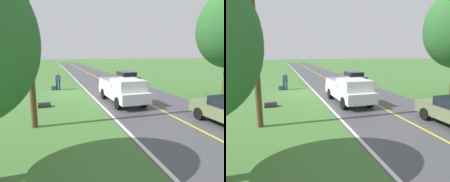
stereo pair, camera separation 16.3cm
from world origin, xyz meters
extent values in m
plane|color=#427033|center=(0.00, 0.00, 0.00)|extent=(200.00, 200.00, 0.00)
cube|color=#47474C|center=(-4.63, 0.00, 0.00)|extent=(7.03, 120.00, 0.00)
cube|color=silver|center=(-1.29, 0.00, 0.01)|extent=(0.16, 117.60, 0.00)
cube|color=gold|center=(-4.63, 0.00, 0.01)|extent=(0.14, 117.60, 0.00)
cylinder|color=navy|center=(1.15, -2.09, 0.44)|extent=(0.18, 0.18, 0.88)
cylinder|color=navy|center=(1.40, -2.30, 0.44)|extent=(0.18, 0.18, 0.88)
cube|color=#335999|center=(1.28, -2.20, 1.17)|extent=(0.42, 0.30, 0.58)
sphere|color=tan|center=(1.28, -2.20, 1.57)|extent=(0.23, 0.23, 0.23)
sphere|color=#4C564C|center=(1.28, -2.20, 1.65)|extent=(0.20, 0.20, 0.20)
cube|color=#234C2D|center=(1.29, -2.39, 1.20)|extent=(0.34, 0.23, 0.44)
cylinder|color=tan|center=(1.01, -2.20, 1.06)|extent=(0.10, 0.10, 0.58)
cylinder|color=tan|center=(1.53, -2.15, 1.06)|extent=(0.10, 0.10, 0.58)
cube|color=#384C56|center=(1.69, -2.11, 0.21)|extent=(0.48, 0.24, 0.42)
cube|color=silver|center=(-2.95, 4.41, 0.75)|extent=(2.15, 5.45, 0.70)
cube|color=silver|center=(-2.99, 5.60, 1.46)|extent=(1.90, 2.21, 0.72)
cube|color=black|center=(-2.99, 5.60, 1.53)|extent=(1.71, 1.34, 0.43)
cube|color=silver|center=(-3.86, 3.31, 1.33)|extent=(0.18, 3.03, 0.45)
cube|color=silver|center=(-1.99, 3.36, 1.33)|extent=(0.18, 3.03, 0.45)
cube|color=silver|center=(-2.88, 1.82, 1.33)|extent=(1.84, 0.15, 0.45)
cylinder|color=black|center=(-3.90, 6.14, 0.40)|extent=(0.32, 0.81, 0.80)
cylinder|color=black|center=(-2.10, 6.19, 0.40)|extent=(0.32, 0.81, 0.80)
cylinder|color=black|center=(-3.81, 2.84, 0.40)|extent=(0.32, 0.81, 0.80)
cylinder|color=black|center=(-2.01, 2.89, 0.40)|extent=(0.32, 0.81, 0.80)
cube|color=#4C5156|center=(-6.58, -4.32, 0.64)|extent=(1.99, 4.46, 0.62)
cube|color=black|center=(-6.59, -4.12, 1.18)|extent=(1.70, 2.43, 0.46)
cylinder|color=black|center=(-5.69, -5.69, 0.33)|extent=(0.26, 0.67, 0.66)
cylinder|color=black|center=(-7.38, -5.75, 0.33)|extent=(0.26, 0.67, 0.66)
cylinder|color=black|center=(-5.78, -2.89, 0.33)|extent=(0.26, 0.67, 0.66)
cylinder|color=black|center=(-7.47, -2.95, 0.33)|extent=(0.26, 0.67, 0.66)
cylinder|color=black|center=(-5.65, 9.38, 0.33)|extent=(0.26, 0.67, 0.66)
cylinder|color=black|center=(-7.34, 9.33, 0.33)|extent=(0.26, 0.67, 0.66)
cylinder|color=brown|center=(2.81, 8.02, 4.31)|extent=(0.28, 0.28, 8.62)
cylinder|color=black|center=(2.44, 4.18, 0.00)|extent=(0.80, 0.60, 0.60)
camera|label=1|loc=(1.98, 18.13, 3.56)|focal=32.64mm
camera|label=2|loc=(1.82, 18.18, 3.56)|focal=32.64mm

